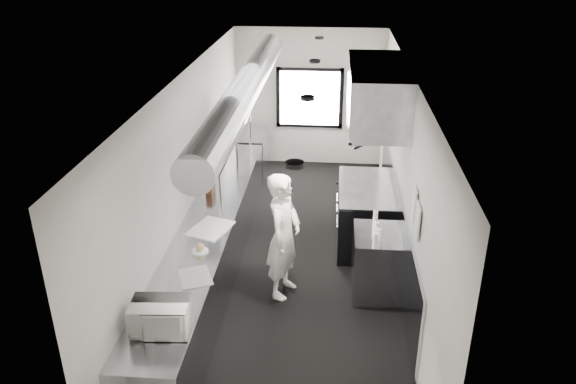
% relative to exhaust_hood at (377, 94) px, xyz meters
% --- Properties ---
extents(floor, '(3.00, 8.00, 0.01)m').
position_rel_exhaust_hood_xyz_m(floor, '(-1.10, -0.70, -2.39)').
color(floor, black).
rests_on(floor, ground).
extents(ceiling, '(3.00, 8.00, 0.01)m').
position_rel_exhaust_hood_xyz_m(ceiling, '(-1.10, -0.70, 0.41)').
color(ceiling, beige).
rests_on(ceiling, wall_back).
extents(wall_back, '(3.00, 0.02, 2.80)m').
position_rel_exhaust_hood_xyz_m(wall_back, '(-1.10, 3.30, -0.99)').
color(wall_back, silver).
rests_on(wall_back, floor).
extents(wall_front, '(3.00, 0.02, 2.80)m').
position_rel_exhaust_hood_xyz_m(wall_front, '(-1.10, -4.70, -0.99)').
color(wall_front, silver).
rests_on(wall_front, floor).
extents(wall_left, '(0.02, 8.00, 2.80)m').
position_rel_exhaust_hood_xyz_m(wall_left, '(-2.60, -0.70, -0.99)').
color(wall_left, silver).
rests_on(wall_left, floor).
extents(wall_right, '(0.02, 8.00, 2.80)m').
position_rel_exhaust_hood_xyz_m(wall_right, '(0.40, -0.70, -0.99)').
color(wall_right, silver).
rests_on(wall_right, floor).
extents(wall_cladding, '(0.03, 5.50, 1.10)m').
position_rel_exhaust_hood_xyz_m(wall_cladding, '(0.38, -0.40, -1.84)').
color(wall_cladding, gray).
rests_on(wall_cladding, wall_right).
extents(hvac_duct, '(0.40, 6.40, 0.40)m').
position_rel_exhaust_hood_xyz_m(hvac_duct, '(-1.80, -0.30, 0.16)').
color(hvac_duct, '#9D9EA5').
rests_on(hvac_duct, ceiling).
extents(service_window, '(1.36, 0.05, 1.25)m').
position_rel_exhaust_hood_xyz_m(service_window, '(-1.10, 3.26, -0.99)').
color(service_window, white).
rests_on(service_window, wall_back).
extents(exhaust_hood, '(0.81, 2.20, 0.88)m').
position_rel_exhaust_hood_xyz_m(exhaust_hood, '(0.00, 0.00, 0.00)').
color(exhaust_hood, gray).
rests_on(exhaust_hood, ceiling).
extents(prep_counter, '(0.70, 6.00, 0.90)m').
position_rel_exhaust_hood_xyz_m(prep_counter, '(-2.25, -1.20, -1.94)').
color(prep_counter, gray).
rests_on(prep_counter, floor).
extents(pass_shelf, '(0.45, 3.00, 0.68)m').
position_rel_exhaust_hood_xyz_m(pass_shelf, '(-2.29, 0.30, -0.86)').
color(pass_shelf, gray).
rests_on(pass_shelf, prep_counter).
extents(range, '(0.88, 1.60, 0.94)m').
position_rel_exhaust_hood_xyz_m(range, '(-0.06, 0.00, -1.92)').
color(range, black).
rests_on(range, floor).
extents(bottle_station, '(0.65, 0.80, 0.90)m').
position_rel_exhaust_hood_xyz_m(bottle_station, '(0.05, -1.40, -1.94)').
color(bottle_station, gray).
rests_on(bottle_station, floor).
extents(far_work_table, '(0.70, 1.20, 0.90)m').
position_rel_exhaust_hood_xyz_m(far_work_table, '(-2.25, 2.50, -1.94)').
color(far_work_table, gray).
rests_on(far_work_table, floor).
extents(notice_sheet_a, '(0.02, 0.28, 0.38)m').
position_rel_exhaust_hood_xyz_m(notice_sheet_a, '(0.37, -1.90, -0.79)').
color(notice_sheet_a, silver).
rests_on(notice_sheet_a, wall_right).
extents(notice_sheet_b, '(0.02, 0.28, 0.38)m').
position_rel_exhaust_hood_xyz_m(notice_sheet_b, '(0.37, -2.25, -0.84)').
color(notice_sheet_b, silver).
rests_on(notice_sheet_b, wall_right).
extents(line_cook, '(0.58, 0.73, 1.74)m').
position_rel_exhaust_hood_xyz_m(line_cook, '(-1.19, -1.51, -1.52)').
color(line_cook, white).
rests_on(line_cook, floor).
extents(microwave, '(0.55, 0.43, 0.32)m').
position_rel_exhaust_hood_xyz_m(microwave, '(-2.21, -3.54, -1.33)').
color(microwave, white).
rests_on(microwave, prep_counter).
extents(deli_tub_a, '(0.17, 0.17, 0.10)m').
position_rel_exhaust_hood_xyz_m(deli_tub_a, '(-2.40, -3.12, -1.44)').
color(deli_tub_a, beige).
rests_on(deli_tub_a, prep_counter).
extents(deli_tub_b, '(0.18, 0.18, 0.10)m').
position_rel_exhaust_hood_xyz_m(deli_tub_b, '(-2.36, -3.35, -1.44)').
color(deli_tub_b, beige).
rests_on(deli_tub_b, prep_counter).
extents(newspaper, '(0.49, 0.54, 0.01)m').
position_rel_exhaust_hood_xyz_m(newspaper, '(-2.10, -2.60, -1.48)').
color(newspaper, white).
rests_on(newspaper, prep_counter).
extents(small_plate, '(0.20, 0.20, 0.02)m').
position_rel_exhaust_hood_xyz_m(small_plate, '(-2.17, -2.04, -1.48)').
color(small_plate, white).
rests_on(small_plate, prep_counter).
extents(pastry, '(0.10, 0.10, 0.10)m').
position_rel_exhaust_hood_xyz_m(pastry, '(-2.17, -2.04, -1.42)').
color(pastry, tan).
rests_on(pastry, small_plate).
extents(cutting_board, '(0.61, 0.70, 0.02)m').
position_rel_exhaust_hood_xyz_m(cutting_board, '(-2.17, -1.46, -1.48)').
color(cutting_board, white).
rests_on(cutting_board, prep_counter).
extents(knife_block, '(0.11, 0.22, 0.23)m').
position_rel_exhaust_hood_xyz_m(knife_block, '(-2.41, -0.31, -1.38)').
color(knife_block, '#4E2F1B').
rests_on(knife_block, prep_counter).
extents(plate_stack_a, '(0.29, 0.29, 0.27)m').
position_rel_exhaust_hood_xyz_m(plate_stack_a, '(-2.28, -0.43, -0.68)').
color(plate_stack_a, white).
rests_on(plate_stack_a, pass_shelf).
extents(plate_stack_b, '(0.34, 0.34, 0.33)m').
position_rel_exhaust_hood_xyz_m(plate_stack_b, '(-2.28, 0.06, -0.65)').
color(plate_stack_b, white).
rests_on(plate_stack_b, pass_shelf).
extents(plate_stack_c, '(0.23, 0.23, 0.32)m').
position_rel_exhaust_hood_xyz_m(plate_stack_c, '(-2.32, 0.43, -0.66)').
color(plate_stack_c, white).
rests_on(plate_stack_c, pass_shelf).
extents(plate_stack_d, '(0.26, 0.26, 0.40)m').
position_rel_exhaust_hood_xyz_m(plate_stack_d, '(-2.27, 1.04, -0.62)').
color(plate_stack_d, white).
rests_on(plate_stack_d, pass_shelf).
extents(squeeze_bottle_a, '(0.07, 0.07, 0.19)m').
position_rel_exhaust_hood_xyz_m(squeeze_bottle_a, '(-0.03, -1.74, -1.39)').
color(squeeze_bottle_a, white).
rests_on(squeeze_bottle_a, bottle_station).
extents(squeeze_bottle_b, '(0.06, 0.06, 0.16)m').
position_rel_exhaust_hood_xyz_m(squeeze_bottle_b, '(0.03, -1.55, -1.41)').
color(squeeze_bottle_b, white).
rests_on(squeeze_bottle_b, bottle_station).
extents(squeeze_bottle_c, '(0.08, 0.08, 0.19)m').
position_rel_exhaust_hood_xyz_m(squeeze_bottle_c, '(0.01, -1.43, -1.40)').
color(squeeze_bottle_c, white).
rests_on(squeeze_bottle_c, bottle_station).
extents(squeeze_bottle_d, '(0.06, 0.06, 0.16)m').
position_rel_exhaust_hood_xyz_m(squeeze_bottle_d, '(-0.01, -1.24, -1.41)').
color(squeeze_bottle_d, white).
rests_on(squeeze_bottle_d, bottle_station).
extents(squeeze_bottle_e, '(0.08, 0.08, 0.19)m').
position_rel_exhaust_hood_xyz_m(squeeze_bottle_e, '(0.01, -1.13, -1.39)').
color(squeeze_bottle_e, white).
rests_on(squeeze_bottle_e, bottle_station).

